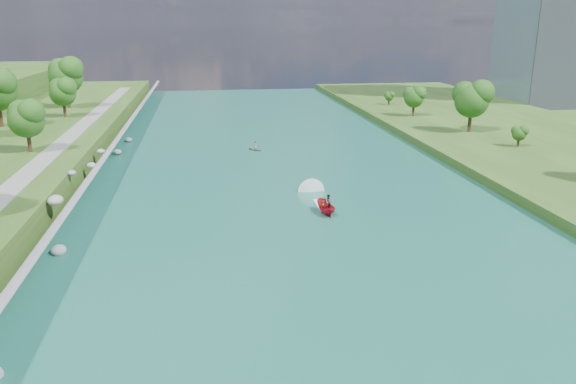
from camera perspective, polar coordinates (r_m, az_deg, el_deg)
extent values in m
plane|color=#2D5119|center=(54.20, 3.12, -6.82)|extent=(260.00, 260.00, 0.00)
cube|color=#196150|center=(72.65, -0.02, -0.49)|extent=(55.00, 240.00, 0.10)
cube|color=slate|center=(73.11, -20.49, -0.05)|extent=(3.54, 236.00, 4.05)
ellipsoid|color=gray|center=(47.94, -27.05, -9.55)|extent=(0.95, 1.13, 0.61)
ellipsoid|color=gray|center=(59.44, -22.29, -5.52)|extent=(1.49, 1.70, 1.14)
ellipsoid|color=gray|center=(65.67, -22.55, -0.78)|extent=(1.62, 2.06, 1.09)
ellipsoid|color=gray|center=(75.68, -21.10, 1.83)|extent=(0.99, 1.21, 0.69)
ellipsoid|color=gray|center=(83.51, -19.34, 2.56)|extent=(1.24, 1.23, 0.86)
ellipsoid|color=gray|center=(91.02, -18.48, 3.95)|extent=(1.27, 1.32, 0.70)
ellipsoid|color=gray|center=(100.09, -16.96, 3.91)|extent=(1.45, 1.65, 0.96)
ellipsoid|color=gray|center=(110.54, -15.91, 5.13)|extent=(1.39, 1.65, 0.85)
cube|color=gray|center=(74.37, -25.63, 1.02)|extent=(3.00, 200.00, 0.10)
ellipsoid|color=#2A5115|center=(89.81, -25.03, 6.54)|extent=(5.46, 5.46, 9.10)
ellipsoid|color=#2A5115|center=(121.07, -21.91, 9.23)|extent=(5.50, 5.50, 9.17)
ellipsoid|color=#2A5115|center=(134.10, -21.63, 10.72)|extent=(7.79, 7.79, 12.99)
ellipsoid|color=#2A5115|center=(102.61, 22.44, 5.45)|extent=(2.55, 2.55, 4.25)
ellipsoid|color=#2A5115|center=(112.93, 18.16, 8.71)|extent=(6.93, 6.93, 11.54)
ellipsoid|color=#2A5115|center=(129.50, 12.69, 9.25)|extent=(4.70, 4.70, 7.83)
ellipsoid|color=#2A5115|center=(146.59, 10.24, 9.50)|extent=(2.43, 2.43, 4.05)
imported|color=#B30E1F|center=(66.19, 3.83, -1.53)|extent=(2.05, 4.22, 1.57)
imported|color=#66605B|center=(65.63, 3.57, -1.37)|extent=(0.58, 0.39, 1.57)
imported|color=#66605B|center=(66.62, 4.17, -1.00)|extent=(0.97, 0.82, 1.78)
cube|color=white|center=(69.21, 3.30, -1.35)|extent=(0.90, 5.00, 0.06)
imported|color=#9A9EA3|center=(99.00, -3.32, 4.41)|extent=(3.25, 3.33, 0.56)
imported|color=#66605B|center=(98.86, -3.32, 4.78)|extent=(0.78, 0.63, 1.39)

